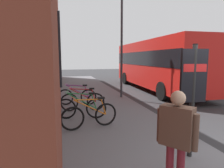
# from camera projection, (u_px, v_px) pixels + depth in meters

# --- Properties ---
(ground) EXTENTS (60.00, 60.00, 0.00)m
(ground) POSITION_uv_depth(u_px,v_px,m) (153.00, 102.00, 9.81)
(ground) COLOR #2D2D30
(sidewalk_pavement) EXTENTS (24.00, 3.50, 0.12)m
(sidewalk_pavement) POSITION_uv_depth(u_px,v_px,m) (93.00, 97.00, 11.01)
(sidewalk_pavement) COLOR slate
(sidewalk_pavement) RESTS_ON ground
(station_facade) EXTENTS (22.00, 0.65, 8.24)m
(station_facade) POSITION_uv_depth(u_px,v_px,m) (53.00, 24.00, 10.90)
(station_facade) COLOR brown
(station_facade) RESTS_ON ground
(bicycle_mid_rack) EXTENTS (0.50, 1.75, 0.97)m
(bicycle_mid_rack) POSITION_uv_depth(u_px,v_px,m) (90.00, 115.00, 5.86)
(bicycle_mid_rack) COLOR black
(bicycle_mid_rack) RESTS_ON sidewalk_pavement
(bicycle_far_end) EXTENTS (0.55, 1.74, 0.97)m
(bicycle_far_end) POSITION_uv_depth(u_px,v_px,m) (81.00, 108.00, 6.78)
(bicycle_far_end) COLOR black
(bicycle_far_end) RESTS_ON sidewalk_pavement
(bicycle_by_door) EXTENTS (0.48, 1.76, 0.97)m
(bicycle_by_door) POSITION_uv_depth(u_px,v_px,m) (83.00, 101.00, 7.78)
(bicycle_by_door) COLOR black
(bicycle_by_door) RESTS_ON sidewalk_pavement
(bicycle_nearest_sign) EXTENTS (0.63, 1.72, 0.97)m
(bicycle_nearest_sign) POSITION_uv_depth(u_px,v_px,m) (77.00, 96.00, 8.77)
(bicycle_nearest_sign) COLOR black
(bicycle_nearest_sign) RESTS_ON sidewalk_pavement
(transit_info_sign) EXTENTS (0.16, 0.56, 2.40)m
(transit_info_sign) POSITION_uv_depth(u_px,v_px,m) (193.00, 83.00, 4.01)
(transit_info_sign) COLOR black
(transit_info_sign) RESTS_ON sidewalk_pavement
(city_bus) EXTENTS (10.58, 2.91, 3.35)m
(city_bus) POSITION_uv_depth(u_px,v_px,m) (156.00, 63.00, 13.55)
(city_bus) COLOR red
(city_bus) RESTS_ON ground
(pedestrian_crossing_street) EXTENTS (0.52, 0.47, 1.64)m
(pedestrian_crossing_street) POSITION_uv_depth(u_px,v_px,m) (177.00, 133.00, 2.89)
(pedestrian_crossing_street) COLOR maroon
(pedestrian_crossing_street) RESTS_ON sidewalk_pavement
(street_lamp) EXTENTS (0.28, 0.28, 5.66)m
(street_lamp) POSITION_uv_depth(u_px,v_px,m) (122.00, 35.00, 10.17)
(street_lamp) COLOR #333338
(street_lamp) RESTS_ON sidewalk_pavement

